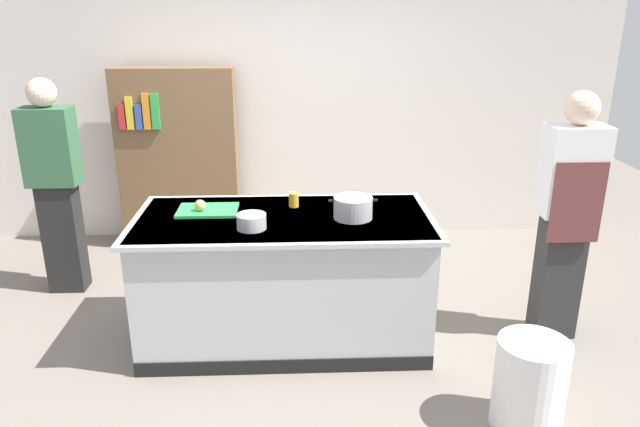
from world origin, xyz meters
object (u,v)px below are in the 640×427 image
(person_guest, at_px, (55,183))
(juice_cup, at_px, (294,200))
(trash_bin, at_px, (529,385))
(bookshelf, at_px, (179,159))
(onion, at_px, (200,205))
(mixing_bowl, at_px, (251,221))
(person_chef, at_px, (567,212))
(stock_pot, at_px, (353,208))

(person_guest, bearing_deg, juice_cup, 78.51)
(trash_bin, relative_size, bookshelf, 0.31)
(onion, xyz_separation_m, person_guest, (-1.24, 0.75, -0.05))
(onion, bearing_deg, mixing_bowl, -39.56)
(person_chef, xyz_separation_m, person_guest, (-3.69, 0.87, -0.00))
(trash_bin, distance_m, person_guest, 3.70)
(person_guest, relative_size, bookshelf, 1.01)
(trash_bin, distance_m, bookshelf, 3.71)
(trash_bin, height_order, bookshelf, bookshelf)
(bookshelf, bearing_deg, stock_pot, -51.28)
(juice_cup, height_order, bookshelf, bookshelf)
(mixing_bowl, height_order, person_chef, person_chef)
(person_guest, height_order, bookshelf, person_guest)
(mixing_bowl, bearing_deg, trash_bin, -27.14)
(trash_bin, xyz_separation_m, bookshelf, (-2.36, 2.80, 0.59))
(mixing_bowl, bearing_deg, person_chef, 4.90)
(stock_pot, xyz_separation_m, trash_bin, (0.89, -0.96, -0.71))
(juice_cup, xyz_separation_m, bookshelf, (-1.09, 1.59, -0.10))
(person_guest, bearing_deg, onion, 66.05)
(stock_pot, relative_size, mixing_bowl, 1.73)
(onion, height_order, person_guest, person_guest)
(mixing_bowl, height_order, juice_cup, juice_cup)
(onion, xyz_separation_m, juice_cup, (0.63, 0.12, -0.01))
(stock_pot, bearing_deg, juice_cup, 147.23)
(juice_cup, distance_m, bookshelf, 1.93)
(bookshelf, bearing_deg, mixing_bowl, -67.69)
(onion, xyz_separation_m, mixing_bowl, (0.36, -0.30, -0.01))
(juice_cup, xyz_separation_m, person_chef, (1.82, -0.24, -0.04))
(mixing_bowl, height_order, person_guest, person_guest)
(person_chef, bearing_deg, stock_pot, 101.10)
(stock_pot, height_order, person_guest, person_guest)
(onion, bearing_deg, bookshelf, 105.13)
(onion, distance_m, person_chef, 2.45)
(onion, relative_size, person_guest, 0.04)
(stock_pot, xyz_separation_m, juice_cup, (-0.39, 0.25, -0.02))
(stock_pot, height_order, mixing_bowl, stock_pot)
(mixing_bowl, relative_size, person_guest, 0.11)
(mixing_bowl, height_order, bookshelf, bookshelf)
(stock_pot, relative_size, juice_cup, 3.21)
(onion, height_order, trash_bin, onion)
(trash_bin, height_order, person_chef, person_chef)
(onion, relative_size, mixing_bowl, 0.41)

